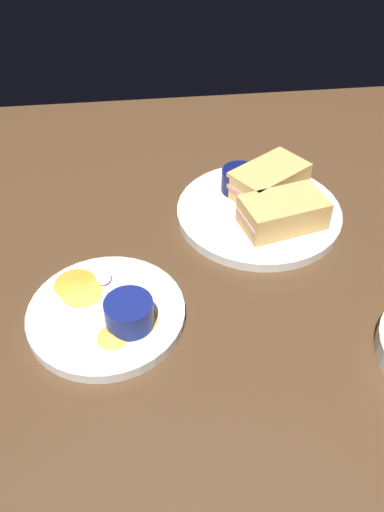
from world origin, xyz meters
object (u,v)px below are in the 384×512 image
object	(u,v)px
ramekin_dark_sauce	(240,180)
plate_chips_companion	(107,314)
spoon_by_dark_ramekin	(247,206)
plate_sandwich_main	(259,212)
sandwich_half_near	(283,212)
ramekin_light_gravy	(129,312)
sandwich_half_far	(269,180)
spoon_by_gravy_ramekin	(104,284)

from	to	relation	value
ramekin_dark_sauce	plate_chips_companion	bearing A→B (deg)	47.76
ramekin_dark_sauce	spoon_by_dark_ramekin	world-z (taller)	ramekin_dark_sauce
plate_sandwich_main	sandwich_half_near	world-z (taller)	sandwich_half_near
spoon_by_dark_ramekin	ramekin_light_gravy	bearing A→B (deg)	48.55
plate_sandwich_main	sandwich_half_far	xyz separation A→B (cm)	(-2.50, -4.59, 3.20)
ramekin_light_gravy	spoon_by_gravy_ramekin	bearing A→B (deg)	-64.95
sandwich_half_far	ramekin_dark_sauce	world-z (taller)	sandwich_half_far
plate_sandwich_main	plate_chips_companion	bearing A→B (deg)	37.77
plate_chips_companion	plate_sandwich_main	bearing A→B (deg)	-142.23
sandwich_half_far	spoon_by_dark_ramekin	world-z (taller)	sandwich_half_far
sandwich_half_near	ramekin_dark_sauce	bearing A→B (deg)	-63.50
ramekin_dark_sauce	spoon_by_dark_ramekin	xyz separation A→B (cm)	(-0.41, 5.19, -1.81)
plate_chips_companion	ramekin_dark_sauce	bearing A→B (deg)	-132.24
sandwich_half_near	sandwich_half_far	world-z (taller)	same
sandwich_half_far	spoon_by_gravy_ramekin	world-z (taller)	sandwich_half_far
sandwich_half_far	ramekin_dark_sauce	distance (cm)	5.00
sandwich_half_near	spoon_by_dark_ramekin	size ratio (longest dim) A/B	1.46
plate_sandwich_main	sandwich_half_far	size ratio (longest dim) A/B	1.83
ramekin_dark_sauce	spoon_by_dark_ramekin	bearing A→B (deg)	94.49
sandwich_half_far	spoon_by_gravy_ramekin	distance (cm)	34.43
plate_sandwich_main	spoon_by_dark_ramekin	world-z (taller)	spoon_by_dark_ramekin
ramekin_light_gravy	plate_chips_companion	bearing A→B (deg)	-39.81
ramekin_dark_sauce	spoon_by_dark_ramekin	size ratio (longest dim) A/B	0.63
sandwich_half_near	ramekin_light_gravy	world-z (taller)	sandwich_half_near
plate_chips_companion	sandwich_half_far	bearing A→B (deg)	-138.99
plate_sandwich_main	plate_chips_companion	world-z (taller)	same
ramekin_dark_sauce	ramekin_light_gravy	world-z (taller)	ramekin_dark_sauce
ramekin_dark_sauce	plate_chips_companion	size ratio (longest dim) A/B	0.29
sandwich_half_far	ramekin_light_gravy	bearing A→B (deg)	47.52
sandwich_half_far	plate_sandwich_main	bearing A→B (deg)	61.38
ramekin_dark_sauce	plate_chips_companion	world-z (taller)	ramekin_dark_sauce
plate_chips_companion	sandwich_half_near	bearing A→B (deg)	-151.55
ramekin_light_gravy	spoon_by_gravy_ramekin	world-z (taller)	ramekin_light_gravy
ramekin_dark_sauce	ramekin_light_gravy	distance (cm)	34.48
sandwich_half_far	ramekin_light_gravy	xyz separation A→B (cm)	(24.75, 27.03, -0.30)
spoon_by_dark_ramekin	ramekin_light_gravy	size ratio (longest dim) A/B	1.55
sandwich_half_far	spoon_by_gravy_ramekin	size ratio (longest dim) A/B	1.52
plate_sandwich_main	spoon_by_dark_ramekin	size ratio (longest dim) A/B	2.77
plate_sandwich_main	sandwich_half_near	distance (cm)	6.13
sandwich_half_near	ramekin_dark_sauce	distance (cm)	11.39
spoon_by_dark_ramekin	plate_chips_companion	xyz separation A→B (cm)	(23.53, 20.28, -1.16)
spoon_by_dark_ramekin	ramekin_light_gravy	world-z (taller)	ramekin_light_gravy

